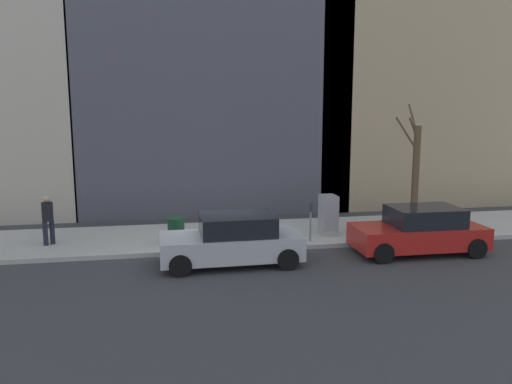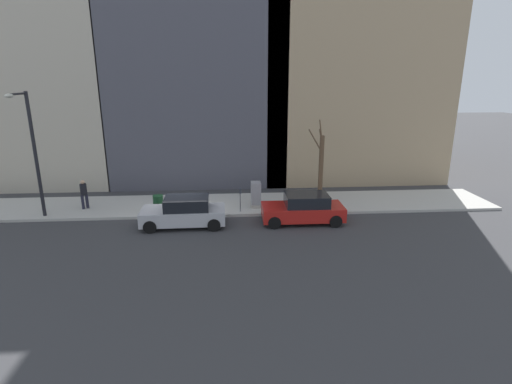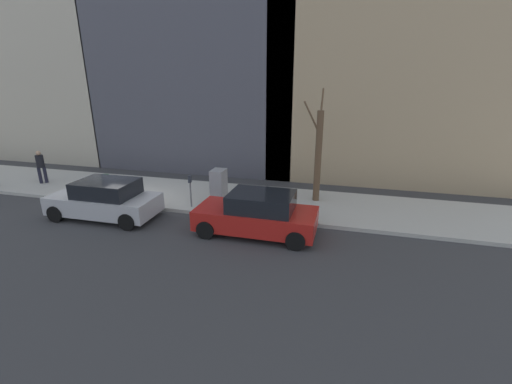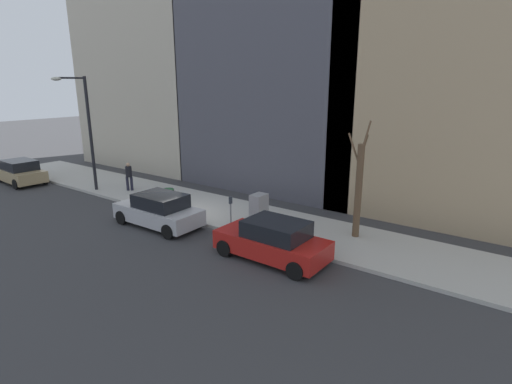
# 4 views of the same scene
# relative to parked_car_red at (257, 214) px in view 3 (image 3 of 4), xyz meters

# --- Properties ---
(ground_plane) EXTENTS (120.00, 120.00, 0.00)m
(ground_plane) POSITION_rel_parked_car_red_xyz_m (1.03, 6.35, -0.74)
(ground_plane) COLOR #38383A
(sidewalk) EXTENTS (4.00, 36.00, 0.15)m
(sidewalk) POSITION_rel_parked_car_red_xyz_m (3.03, 6.35, -0.66)
(sidewalk) COLOR #B2AFA8
(sidewalk) RESTS_ON ground
(parked_car_red) EXTENTS (1.95, 4.22, 1.52)m
(parked_car_red) POSITION_rel_parked_car_red_xyz_m (0.00, 0.00, 0.00)
(parked_car_red) COLOR red
(parked_car_red) RESTS_ON ground
(parked_car_silver) EXTENTS (1.97, 4.23, 1.52)m
(parked_car_silver) POSITION_rel_parked_car_red_xyz_m (-0.10, 6.13, 0.00)
(parked_car_silver) COLOR #B7B7BC
(parked_car_silver) RESTS_ON ground
(parking_meter) EXTENTS (0.14, 0.10, 1.35)m
(parking_meter) POSITION_rel_parked_car_red_xyz_m (1.48, 3.23, 0.24)
(parking_meter) COLOR slate
(parking_meter) RESTS_ON sidewalk
(utility_box) EXTENTS (0.83, 0.61, 1.43)m
(utility_box) POSITION_rel_parked_car_red_xyz_m (2.33, 2.32, 0.11)
(utility_box) COLOR #A8A399
(utility_box) RESTS_ON sidewalk
(bare_tree) EXTENTS (0.99, 0.91, 4.70)m
(bare_tree) POSITION_rel_parked_car_red_xyz_m (3.66, -1.68, 1.48)
(bare_tree) COLOR brown
(bare_tree) RESTS_ON sidewalk
(trash_bin) EXTENTS (0.56, 0.56, 0.90)m
(trash_bin) POSITION_rel_parked_car_red_xyz_m (1.93, 7.77, -0.14)
(trash_bin) COLOR #14381E
(trash_bin) RESTS_ON sidewalk
(pedestrian_near_meter) EXTENTS (0.36, 0.36, 1.66)m
(pedestrian_near_meter) POSITION_rel_parked_car_red_xyz_m (2.65, 11.96, 0.35)
(pedestrian_near_meter) COLOR #1E1E2D
(pedestrian_near_meter) RESTS_ON sidewalk
(office_block_center) EXTENTS (11.83, 11.83, 19.46)m
(office_block_center) POSITION_rel_parked_car_red_xyz_m (12.45, 5.84, 8.99)
(office_block_center) COLOR #4C4C56
(office_block_center) RESTS_ON ground
(office_tower_right) EXTENTS (11.59, 11.59, 17.09)m
(office_tower_right) POSITION_rel_parked_car_red_xyz_m (12.33, 17.48, 7.81)
(office_tower_right) COLOR #BCB29E
(office_tower_right) RESTS_ON ground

